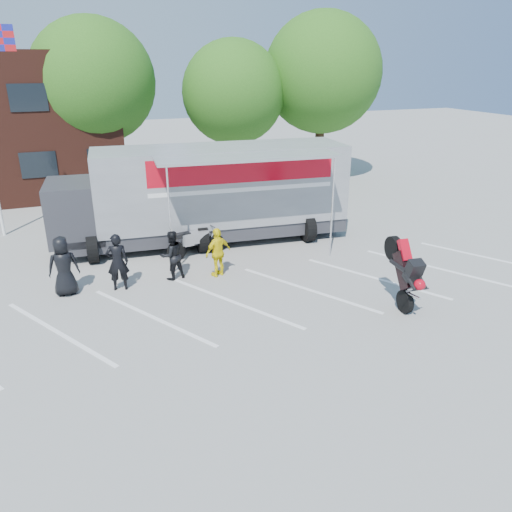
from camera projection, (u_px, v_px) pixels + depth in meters
ground at (239, 319)px, 13.54m from camera, size 100.00×100.00×0.00m
parking_bay_lines at (227, 303)px, 14.41m from camera, size 18.09×13.33×0.01m
tree_left at (93, 81)px, 24.73m from camera, size 6.12×6.12×8.64m
tree_mid at (233, 93)px, 26.43m from camera, size 5.44×5.44×7.68m
tree_right at (322, 73)px, 27.33m from camera, size 6.46×6.46×9.12m
transporter_truck at (211, 241)px, 19.43m from camera, size 11.77×6.43×3.60m
parked_motorcycle at (197, 256)px, 17.92m from camera, size 2.36×1.18×1.18m
stunt_bike_rider at (391, 301)px, 14.55m from camera, size 1.04×1.93×2.19m
spectator_leather_a at (64, 266)px, 14.65m from camera, size 0.90×0.59×1.81m
spectator_leather_b at (118, 262)px, 14.98m from camera, size 0.71×0.53×1.79m
spectator_leather_c at (172, 255)px, 15.77m from camera, size 0.91×0.78×1.60m
spectator_hivis at (218, 252)px, 15.99m from camera, size 1.03×0.70×1.62m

